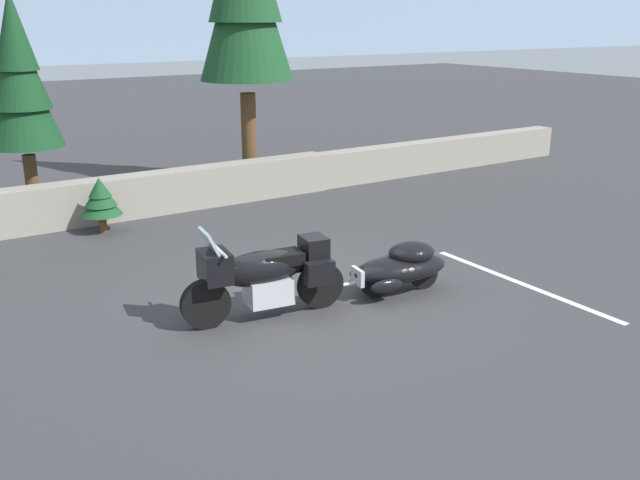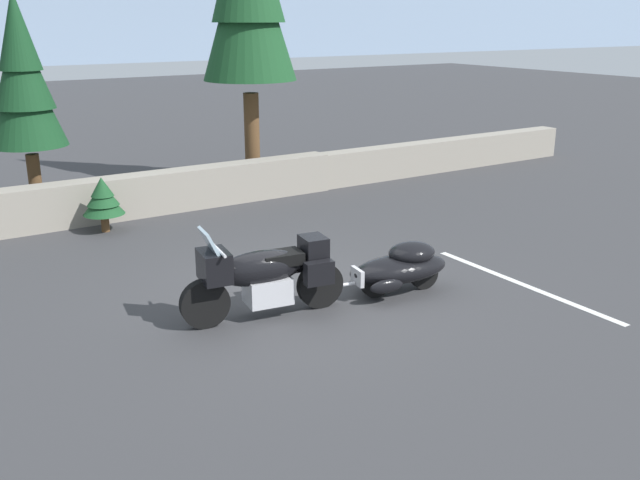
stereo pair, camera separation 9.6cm
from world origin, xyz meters
name	(u,v)px [view 2 (the right image)]	position (x,y,z in m)	size (l,w,h in m)	color
ground_plane	(295,295)	(0.00, 0.00, 0.00)	(80.00, 80.00, 0.00)	#38383A
stone_guard_wall	(139,195)	(-0.44, 5.52, 0.43)	(24.00, 0.58, 0.91)	gray
touring_motorcycle	(263,274)	(-0.74, -0.44, 0.62)	(2.31, 0.94, 1.33)	black
car_shaped_trailer	(401,266)	(1.37, -0.74, 0.41)	(2.23, 0.93, 0.76)	black
pine_tree_secondary	(22,78)	(-2.22, 6.58, 2.78)	(1.48, 1.48, 4.44)	brown
pine_sapling_near	(103,198)	(-1.39, 4.73, 0.66)	(0.78, 0.78, 1.05)	brown
parking_stripe_marker	(523,284)	(3.15, -1.50, 0.00)	(0.12, 3.60, 0.01)	silver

